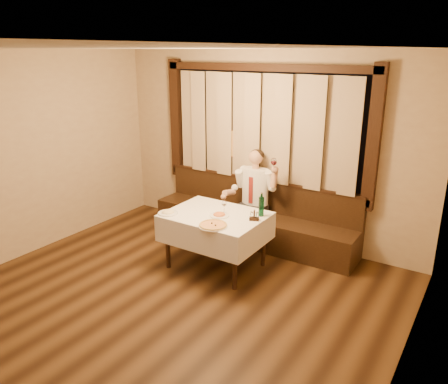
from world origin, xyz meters
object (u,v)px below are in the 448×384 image
Objects in this scene: banquette at (253,221)px; cruet_caddy at (254,217)px; seated_man at (253,191)px; green_bottle at (261,206)px; dining_table at (216,221)px; pizza at (213,225)px; pasta_cream at (168,211)px; pasta_red at (219,213)px.

cruet_caddy is (0.53, -0.95, 0.49)m from banquette.
cruet_caddy is at bearing -60.06° from seated_man.
green_bottle is 2.32× the size of cruet_caddy.
pizza is (0.21, -0.37, 0.12)m from dining_table.
pasta_cream is at bearing -114.08° from seated_man.
banquette is 12.39× the size of pasta_cream.
banquette reaches higher than dining_table.
dining_table is at bearing 31.75° from pasta_cream.
seated_man is (-0.05, 0.97, 0.03)m from pasta_red.
banquette is 1.08m from dining_table.
banquette reaches higher than cruet_caddy.
banquette is 2.25× the size of seated_man.
dining_table is 4.07× the size of green_bottle.
banquette is 23.83× the size of cruet_caddy.
pasta_red is 1.88× the size of cruet_caddy.
pasta_cream is 0.18× the size of seated_man.
pizza is at bearing -149.06° from cruet_caddy.
banquette reaches higher than pasta_cream.
banquette is 12.70× the size of pasta_red.
pasta_cream is 1.38m from seated_man.
cruet_caddy is at bearing 13.94° from pasta_red.
dining_table is 5.04× the size of pasta_red.
cruet_caddy is (0.53, 0.07, 0.15)m from dining_table.
pasta_red is (-0.13, 0.33, 0.02)m from pizza.
dining_table is 0.56m from cruet_caddy.
pasta_cream reaches higher than pasta_red.
green_bottle is at bearing 33.25° from pasta_red.
banquette is 1.53m from pasta_cream.
pasta_cream is at bearing 176.89° from pizza.
cruet_caddy is (0.45, 0.11, 0.01)m from pasta_red.
seated_man is at bearing 65.92° from pasta_cream.
pasta_red is at bearing -25.41° from dining_table.
seated_man is at bearing 87.92° from dining_table.
cruet_caddy reaches higher than pizza.
cruet_caddy is at bearing 7.80° from dining_table.
green_bottle reaches higher than pizza.
cruet_caddy is (-0.00, -0.18, -0.09)m from green_bottle.
pasta_red is 0.97m from seated_man.
seated_man is at bearing 126.17° from green_bottle.
dining_table is 0.64m from pasta_cream.
green_bottle is at bearing 67.15° from cruet_caddy.
banquette reaches higher than pasta_red.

